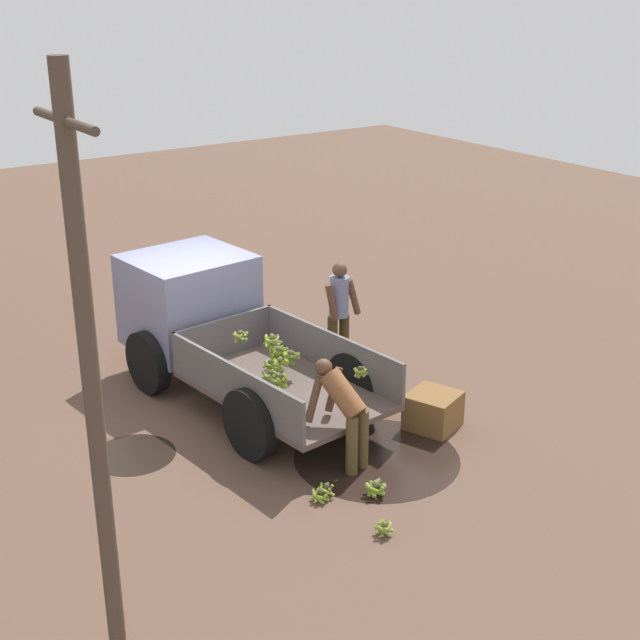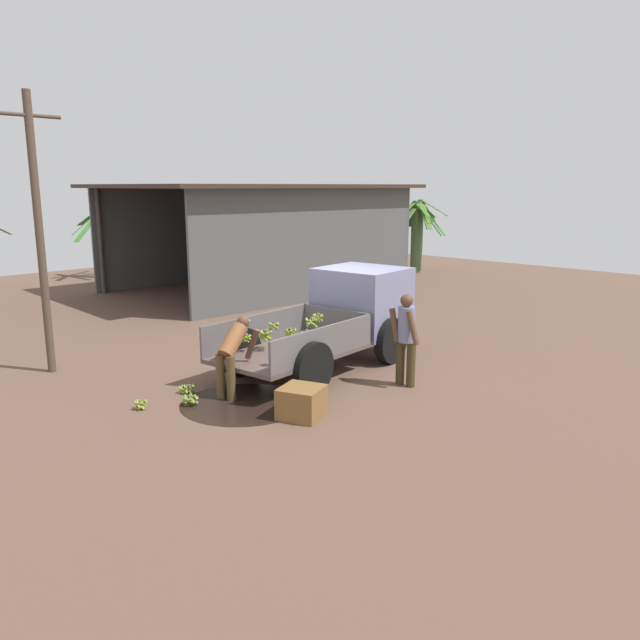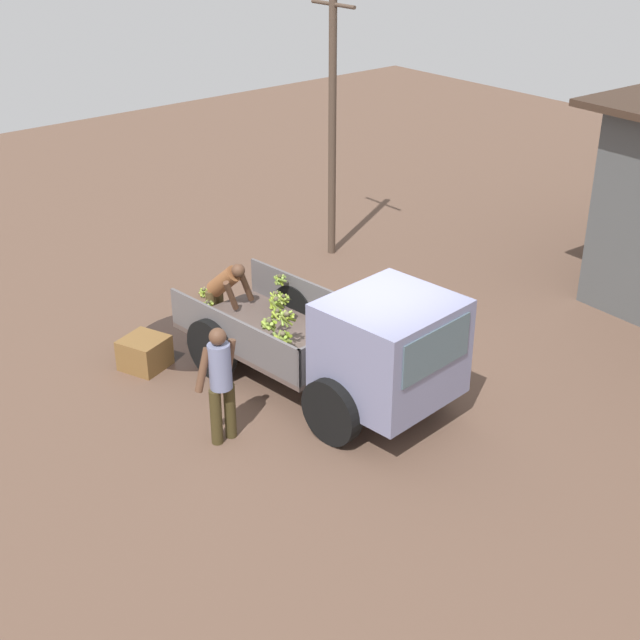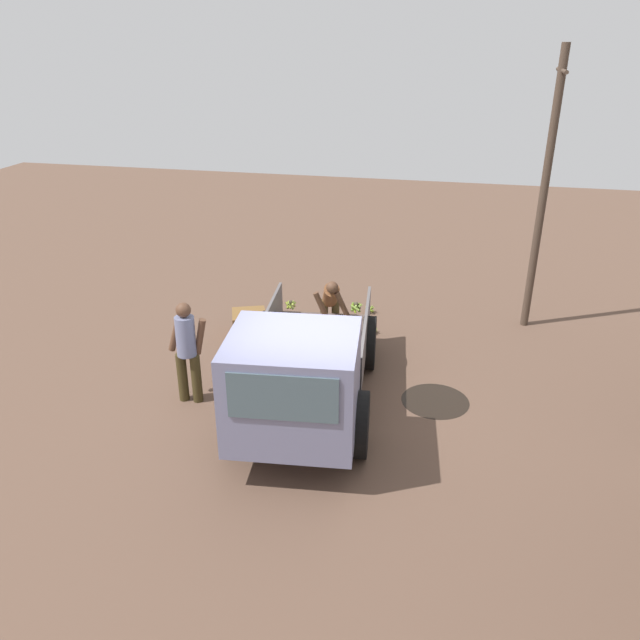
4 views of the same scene
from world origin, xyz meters
name	(u,v)px [view 4 (image 4 of 4)]	position (x,y,z in m)	size (l,w,h in m)	color
ground	(318,434)	(0.00, 0.00, 0.00)	(36.00, 36.00, 0.00)	brown
mud_patch_0	(310,336)	(-3.17, -0.88, 0.00)	(2.14, 2.14, 0.01)	black
mud_patch_1	(435,401)	(-1.30, 1.65, 0.00)	(1.09, 1.09, 0.01)	black
cargo_truck	(299,378)	(0.12, -0.25, 1.00)	(4.70, 2.35, 1.88)	brown
utility_pole	(544,191)	(-4.66, 3.27, 2.74)	(1.17, 0.15, 5.28)	#4C3B2F
person_foreground_visitor	(187,348)	(-0.50, -2.22, 0.94)	(0.34, 0.68, 1.70)	#3C3219
person_worker_loading	(331,303)	(-3.04, -0.44, 0.80)	(0.78, 0.71, 1.36)	brown
banana_bunch_on_ground_0	(369,309)	(-4.53, 0.09, 0.10)	(0.22, 0.21, 0.18)	brown
banana_bunch_on_ground_1	(344,320)	(-3.85, -0.32, 0.11)	(0.28, 0.29, 0.20)	brown
banana_bunch_on_ground_2	(372,329)	(-3.57, 0.28, 0.08)	(0.24, 0.23, 0.16)	#423B2B
banana_bunch_on_ground_3	(366,329)	(-3.54, 0.18, 0.10)	(0.21, 0.20, 0.19)	brown
wooden_crate_0	(249,324)	(-2.93, -2.04, 0.25)	(0.64, 0.64, 0.50)	brown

